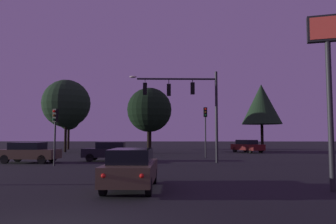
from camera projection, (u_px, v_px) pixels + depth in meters
ground_plane at (150, 157)px, 31.13m from camera, size 168.00×168.00×0.00m
traffic_signal_mast_arm at (188, 98)px, 24.41m from camera, size 6.65×0.58×6.86m
traffic_light_corner_left at (55, 125)px, 21.83m from camera, size 0.37×0.39×3.82m
traffic_light_corner_right at (205, 122)px, 30.16m from camera, size 0.34×0.38×4.65m
car_nearside_lane at (132, 168)px, 12.28m from camera, size 1.74×4.44×1.52m
car_crossing_left at (109, 151)px, 25.85m from camera, size 4.18×1.99×1.52m
car_crossing_right at (29, 152)px, 24.06m from camera, size 4.38×2.16×1.52m
car_far_lane at (247, 146)px, 38.62m from camera, size 3.54×4.49×1.52m
store_sign_illuminated at (328, 61)px, 12.06m from camera, size 1.42×0.60×6.52m
tree_behind_sign at (261, 104)px, 43.44m from camera, size 5.29×5.29×8.92m
tree_left_far at (66, 104)px, 40.31m from camera, size 5.92×5.92×8.97m
tree_center_horizon at (149, 110)px, 37.33m from camera, size 5.11×5.11×7.54m
tree_right_cluster at (69, 119)px, 47.60m from camera, size 3.21×3.21×6.08m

